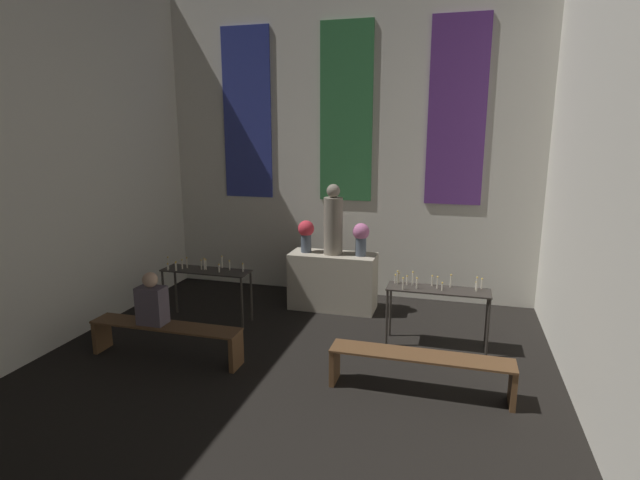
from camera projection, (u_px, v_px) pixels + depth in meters
The scene contains 10 objects.
wall_back at pixel (347, 143), 8.76m from camera, with size 6.83×0.16×5.40m.
altar at pixel (333, 281), 8.36m from camera, with size 1.43×0.58×0.95m.
statue at pixel (333, 222), 8.14m from camera, with size 0.31×0.31×1.15m.
flower_vase_left at pixel (306, 233), 8.31m from camera, with size 0.27×0.27×0.54m.
flower_vase_right at pixel (361, 236), 8.06m from camera, with size 0.27×0.27×0.54m.
candle_rack_left at pixel (206, 277), 7.75m from camera, with size 1.39×0.41×1.03m.
candle_rack_right at pixel (437, 297), 6.83m from camera, with size 1.39×0.41×1.03m.
pew_back_left at pixel (166, 334), 6.52m from camera, with size 2.06×0.36×0.47m.
pew_back_right at pixel (420, 365), 5.66m from camera, with size 2.06×0.36×0.47m.
person_seated at pixel (152, 302), 6.47m from camera, with size 0.36×0.24×0.70m.
Camera 1 is at (1.95, 2.77, 2.95)m, focal length 28.00 mm.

